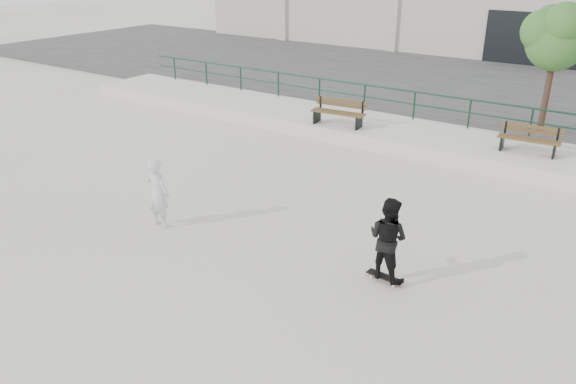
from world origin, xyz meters
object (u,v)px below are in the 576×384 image
Objects in this scene: skateboard at (385,277)px; seated_skater at (158,193)px; bench_left at (339,113)px; bench_right at (529,139)px; standing_skater at (388,239)px; tree at (559,35)px.

skateboard is 5.67m from seated_skater.
bench_left is 1.15× the size of seated_skater.
bench_right reaches higher than skateboard.
bench_right is 8.34m from skateboard.
standing_skater reaches higher than skateboard.
seated_skater is at bearing -96.87° from bench_left.
bench_left is 2.47× the size of skateboard.
standing_skater is at bearing 95.78° from skateboard.
bench_left is 7.43m from tree.
bench_left is 8.37m from seated_skater.
standing_skater is (5.43, -7.54, 0.02)m from bench_left.
bench_right is 1.05× the size of standing_skater.
bench_left is at bearing 131.55° from skateboard.
bench_right is at bearing -86.30° from tree.
seated_skater is at bearing 17.44° from standing_skater.
skateboard is (-0.74, -8.27, -0.83)m from bench_right.
standing_skater is at bearing -92.95° from tree.
tree is at bearing -84.03° from standing_skater.
bench_left is at bearing -150.05° from tree.
bench_left reaches higher than skateboard.
bench_left is at bearing -45.31° from standing_skater.
tree reaches higher than seated_skater.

